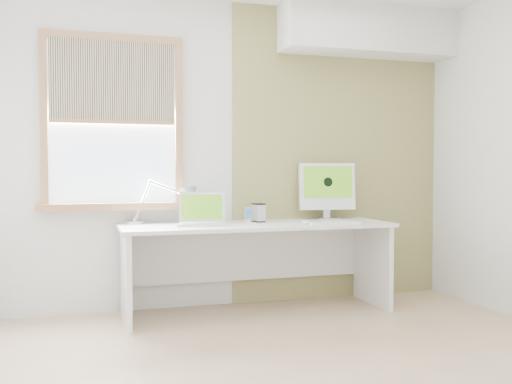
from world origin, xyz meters
name	(u,v)px	position (x,y,z in m)	size (l,w,h in m)	color
room	(309,147)	(0.00, 0.00, 1.30)	(4.04, 3.54, 2.64)	tan
accent_wall	(338,155)	(1.00, 1.74, 1.30)	(2.00, 0.02, 2.60)	olive
soffit	(368,31)	(1.20, 1.57, 2.40)	(1.60, 0.40, 0.42)	white
window	(113,123)	(-1.00, 1.71, 1.54)	(1.20, 0.14, 1.42)	#996641
desk	(255,246)	(0.11, 1.44, 0.53)	(2.20, 0.70, 0.73)	white
desk_lamp	(179,200)	(-0.49, 1.60, 0.92)	(0.62, 0.28, 0.36)	#B5B7BA
laptop	(202,217)	(-0.34, 1.40, 0.79)	(0.43, 0.37, 0.26)	#B5B7BA
phone_dock	(248,218)	(0.07, 1.50, 0.77)	(0.08, 0.08, 0.13)	#B5B7BA
external_drive	(259,213)	(0.16, 1.51, 0.81)	(0.09, 0.13, 0.16)	#B5B7BA
imac	(327,188)	(0.83, 1.61, 1.01)	(0.51, 0.18, 0.50)	#B5B7BA
keyboard	(334,223)	(0.69, 1.15, 0.74)	(0.42, 0.14, 0.02)	white
mouse	(306,222)	(0.47, 1.22, 0.74)	(0.05, 0.09, 0.03)	white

